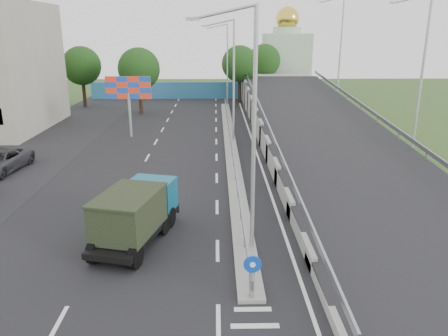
{
  "coord_description": "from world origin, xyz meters",
  "views": [
    {
      "loc": [
        -1.25,
        -11.26,
        9.23
      ],
      "look_at": [
        -0.81,
        11.25,
        2.2
      ],
      "focal_mm": 35.0,
      "sensor_mm": 36.0,
      "label": 1
    }
  ],
  "objects_px": {
    "dump_truck": "(136,212)",
    "parked_car_c": "(0,161)",
    "lamp_post_far": "(226,60)",
    "billboard": "(128,91)",
    "sign_bollard": "(252,277)",
    "lamp_post_mid": "(232,75)",
    "lamp_post_near": "(249,121)",
    "church": "(286,58)"
  },
  "relations": [
    {
      "from": "dump_truck",
      "to": "parked_car_c",
      "type": "relative_size",
      "value": 1.14
    },
    {
      "from": "dump_truck",
      "to": "parked_car_c",
      "type": "xyz_separation_m",
      "value": [
        -11.2,
        10.61,
        -0.67
      ]
    },
    {
      "from": "lamp_post_far",
      "to": "billboard",
      "type": "relative_size",
      "value": 1.83
    },
    {
      "from": "dump_truck",
      "to": "parked_car_c",
      "type": "distance_m",
      "value": 15.44
    },
    {
      "from": "billboard",
      "to": "dump_truck",
      "type": "relative_size",
      "value": 0.89
    },
    {
      "from": "sign_bollard",
      "to": "lamp_post_far",
      "type": "xyz_separation_m",
      "value": [
        0.11,
        43.83,
        4.77
      ]
    },
    {
      "from": "lamp_post_mid",
      "to": "lamp_post_far",
      "type": "distance_m",
      "value": 20.0
    },
    {
      "from": "lamp_post_near",
      "to": "lamp_post_mid",
      "type": "xyz_separation_m",
      "value": [
        0.0,
        20.0,
        0.0
      ]
    },
    {
      "from": "lamp_post_near",
      "to": "lamp_post_mid",
      "type": "relative_size",
      "value": 1.0
    },
    {
      "from": "lamp_post_mid",
      "to": "church",
      "type": "xyz_separation_m",
      "value": [
        9.89,
        34.0,
        -0.5
      ]
    },
    {
      "from": "lamp_post_far",
      "to": "billboard",
      "type": "xyz_separation_m",
      "value": [
        -9.11,
        -18.0,
        -1.62
      ]
    },
    {
      "from": "lamp_post_near",
      "to": "parked_car_c",
      "type": "distance_m",
      "value": 20.6
    },
    {
      "from": "church",
      "to": "billboard",
      "type": "height_order",
      "value": "church"
    },
    {
      "from": "lamp_post_mid",
      "to": "parked_car_c",
      "type": "relative_size",
      "value": 1.85
    },
    {
      "from": "lamp_post_near",
      "to": "dump_truck",
      "type": "distance_m",
      "value": 6.72
    },
    {
      "from": "church",
      "to": "billboard",
      "type": "distance_m",
      "value": 37.23
    },
    {
      "from": "lamp_post_far",
      "to": "church",
      "type": "bearing_deg",
      "value": 54.76
    },
    {
      "from": "sign_bollard",
      "to": "church",
      "type": "relative_size",
      "value": 0.12
    },
    {
      "from": "lamp_post_mid",
      "to": "lamp_post_near",
      "type": "bearing_deg",
      "value": -90.0
    },
    {
      "from": "church",
      "to": "parked_car_c",
      "type": "relative_size",
      "value": 2.54
    },
    {
      "from": "billboard",
      "to": "dump_truck",
      "type": "xyz_separation_m",
      "value": [
        4.12,
        -20.91,
        -2.76
      ]
    },
    {
      "from": "dump_truck",
      "to": "church",
      "type": "bearing_deg",
      "value": 88.55
    },
    {
      "from": "lamp_post_near",
      "to": "dump_truck",
      "type": "xyz_separation_m",
      "value": [
        -4.99,
        1.09,
        -4.38
      ]
    },
    {
      "from": "lamp_post_far",
      "to": "dump_truck",
      "type": "distance_m",
      "value": 39.47
    },
    {
      "from": "church",
      "to": "lamp_post_mid",
      "type": "bearing_deg",
      "value": -106.22
    },
    {
      "from": "dump_truck",
      "to": "lamp_post_mid",
      "type": "bearing_deg",
      "value": 89.48
    },
    {
      "from": "billboard",
      "to": "lamp_post_far",
      "type": "bearing_deg",
      "value": 63.16
    },
    {
      "from": "lamp_post_mid",
      "to": "church",
      "type": "height_order",
      "value": "church"
    },
    {
      "from": "sign_bollard",
      "to": "parked_car_c",
      "type": "bearing_deg",
      "value": 136.02
    },
    {
      "from": "sign_bollard",
      "to": "billboard",
      "type": "bearing_deg",
      "value": 109.21
    },
    {
      "from": "lamp_post_near",
      "to": "church",
      "type": "relative_size",
      "value": 0.73
    },
    {
      "from": "billboard",
      "to": "sign_bollard",
      "type": "bearing_deg",
      "value": -70.79
    },
    {
      "from": "sign_bollard",
      "to": "billboard",
      "type": "xyz_separation_m",
      "value": [
        -9.0,
        25.83,
        3.15
      ]
    },
    {
      "from": "sign_bollard",
      "to": "lamp_post_near",
      "type": "relative_size",
      "value": 0.17
    },
    {
      "from": "church",
      "to": "dump_truck",
      "type": "distance_m",
      "value": 55.1
    },
    {
      "from": "parked_car_c",
      "to": "billboard",
      "type": "bearing_deg",
      "value": 62.37
    },
    {
      "from": "lamp_post_near",
      "to": "church",
      "type": "height_order",
      "value": "church"
    },
    {
      "from": "lamp_post_far",
      "to": "lamp_post_near",
      "type": "bearing_deg",
      "value": -90.0
    },
    {
      "from": "lamp_post_near",
      "to": "church",
      "type": "distance_m",
      "value": 54.9
    },
    {
      "from": "lamp_post_mid",
      "to": "lamp_post_far",
      "type": "relative_size",
      "value": 1.0
    },
    {
      "from": "parked_car_c",
      "to": "lamp_post_mid",
      "type": "bearing_deg",
      "value": 34.02
    },
    {
      "from": "lamp_post_near",
      "to": "lamp_post_far",
      "type": "bearing_deg",
      "value": 90.0
    }
  ]
}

